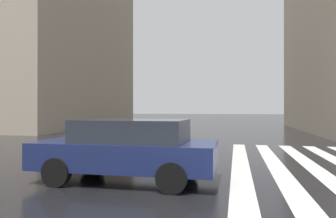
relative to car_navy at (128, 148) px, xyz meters
name	(u,v)px	position (x,y,z in m)	size (l,w,h in m)	color
car_navy	(128,148)	(0.00, 0.00, 0.00)	(1.85, 4.10, 1.41)	navy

